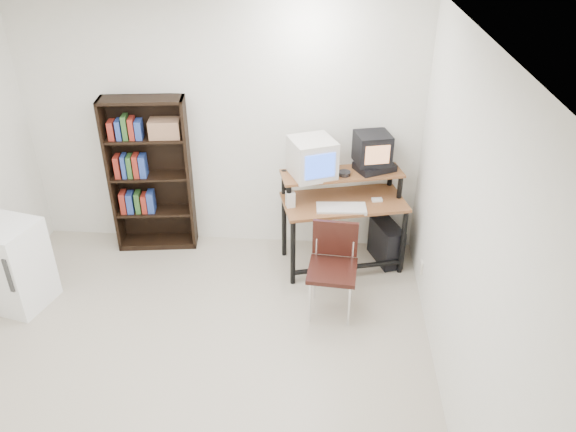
# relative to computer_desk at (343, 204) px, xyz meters

# --- Properties ---
(floor) EXTENTS (4.00, 4.00, 0.01)m
(floor) POSITION_rel_computer_desk_xyz_m (-1.25, -1.62, -0.69)
(floor) COLOR #BFB49E
(floor) RESTS_ON ground
(ceiling) EXTENTS (4.00, 4.00, 0.01)m
(ceiling) POSITION_rel_computer_desk_xyz_m (-1.25, -1.62, 1.91)
(ceiling) COLOR white
(ceiling) RESTS_ON back_wall
(back_wall) EXTENTS (4.00, 0.01, 2.60)m
(back_wall) POSITION_rel_computer_desk_xyz_m (-1.25, 0.38, 0.61)
(back_wall) COLOR white
(back_wall) RESTS_ON floor
(right_wall) EXTENTS (0.01, 4.00, 2.60)m
(right_wall) POSITION_rel_computer_desk_xyz_m (0.75, -1.62, 0.61)
(right_wall) COLOR white
(right_wall) RESTS_ON floor
(computer_desk) EXTENTS (1.29, 0.86, 0.98)m
(computer_desk) POSITION_rel_computer_desk_xyz_m (0.00, 0.00, 0.00)
(computer_desk) COLOR brown
(computer_desk) RESTS_ON floor
(crt_monitor) EXTENTS (0.52, 0.52, 0.37)m
(crt_monitor) POSITION_rel_computer_desk_xyz_m (-0.31, 0.03, 0.47)
(crt_monitor) COLOR beige
(crt_monitor) RESTS_ON computer_desk
(vcr) EXTENTS (0.44, 0.40, 0.08)m
(vcr) POSITION_rel_computer_desk_xyz_m (0.29, 0.18, 0.32)
(vcr) COLOR black
(vcr) RESTS_ON computer_desk
(crt_tv) EXTENTS (0.39, 0.38, 0.30)m
(crt_tv) POSITION_rel_computer_desk_xyz_m (0.26, 0.20, 0.51)
(crt_tv) COLOR black
(crt_tv) RESTS_ON vcr
(cd_spindle) EXTENTS (0.16, 0.16, 0.05)m
(cd_spindle) POSITION_rel_computer_desk_xyz_m (-0.00, 0.04, 0.31)
(cd_spindle) COLOR #26262B
(cd_spindle) RESTS_ON computer_desk
(keyboard) EXTENTS (0.48, 0.24, 0.03)m
(keyboard) POSITION_rel_computer_desk_xyz_m (-0.02, -0.18, 0.05)
(keyboard) COLOR beige
(keyboard) RESTS_ON computer_desk
(mousepad) EXTENTS (0.24, 0.21, 0.01)m
(mousepad) POSITION_rel_computer_desk_xyz_m (0.32, -0.02, 0.04)
(mousepad) COLOR black
(mousepad) RESTS_ON computer_desk
(mouse) EXTENTS (0.11, 0.07, 0.03)m
(mouse) POSITION_rel_computer_desk_xyz_m (0.33, 0.00, 0.06)
(mouse) COLOR white
(mouse) RESTS_ON mousepad
(desk_speaker) EXTENTS (0.10, 0.10, 0.17)m
(desk_speaker) POSITION_rel_computer_desk_xyz_m (-0.51, -0.17, 0.12)
(desk_speaker) COLOR beige
(desk_speaker) RESTS_ON computer_desk
(pc_tower) EXTENTS (0.35, 0.49, 0.42)m
(pc_tower) POSITION_rel_computer_desk_xyz_m (0.46, 0.08, -0.48)
(pc_tower) COLOR black
(pc_tower) RESTS_ON floor
(school_chair) EXTENTS (0.46, 0.46, 0.85)m
(school_chair) POSITION_rel_computer_desk_xyz_m (-0.09, -0.74, -0.16)
(school_chair) COLOR black
(school_chair) RESTS_ON floor
(bookshelf) EXTENTS (0.85, 0.38, 1.64)m
(bookshelf) POSITION_rel_computer_desk_xyz_m (-1.98, 0.23, 0.16)
(bookshelf) COLOR black
(bookshelf) RESTS_ON floor
(mini_fridge) EXTENTS (0.59, 0.60, 0.83)m
(mini_fridge) POSITION_rel_computer_desk_xyz_m (-2.96, -0.88, -0.27)
(mini_fridge) COLOR white
(mini_fridge) RESTS_ON floor
(wall_outlet) EXTENTS (0.02, 0.08, 0.12)m
(wall_outlet) POSITION_rel_computer_desk_xyz_m (0.74, -0.47, -0.39)
(wall_outlet) COLOR beige
(wall_outlet) RESTS_ON right_wall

